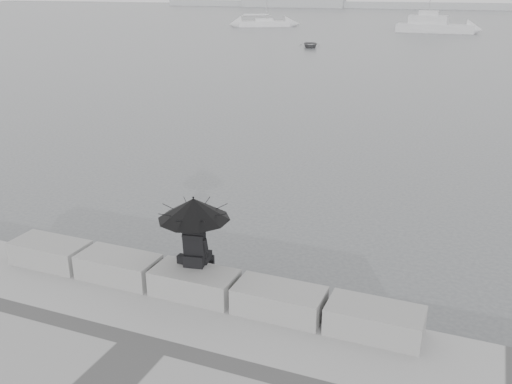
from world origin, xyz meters
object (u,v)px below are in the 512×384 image
at_px(seated_person, 194,215).
at_px(motor_cruiser, 435,26).
at_px(sailboat_left, 264,23).
at_px(dinghy, 310,45).

xyz_separation_m(seated_person, motor_cruiser, (-3.00, 73.59, -1.14)).
bearing_deg(seated_person, motor_cruiser, 81.41).
xyz_separation_m(seated_person, sailboat_left, (-28.53, 75.89, -1.51)).
distance_m(sailboat_left, motor_cruiser, 25.64).
bearing_deg(dinghy, motor_cruiser, 47.62).
height_order(seated_person, motor_cruiser, motor_cruiser).
bearing_deg(seated_person, sailboat_left, 99.68).
height_order(sailboat_left, dinghy, sailboat_left).
bearing_deg(sailboat_left, motor_cruiser, -33.94).
xyz_separation_m(sailboat_left, motor_cruiser, (25.53, -2.30, 0.37)).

